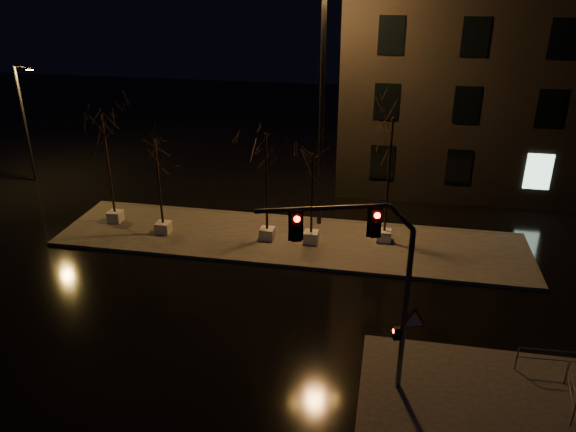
# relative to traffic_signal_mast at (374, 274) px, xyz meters

# --- Properties ---
(ground) EXTENTS (90.00, 90.00, 0.00)m
(ground) POSITION_rel_traffic_signal_mast_xyz_m (-4.21, 3.70, -4.15)
(ground) COLOR black
(ground) RESTS_ON ground
(median) EXTENTS (22.00, 5.00, 0.15)m
(median) POSITION_rel_traffic_signal_mast_xyz_m (-4.21, 9.70, -4.07)
(median) COLOR #413E3A
(median) RESTS_ON ground
(sidewalk_corner) EXTENTS (7.00, 5.00, 0.15)m
(sidewalk_corner) POSITION_rel_traffic_signal_mast_xyz_m (3.29, 0.20, -4.07)
(sidewalk_corner) COLOR #413E3A
(sidewalk_corner) RESTS_ON ground
(building) EXTENTS (25.00, 12.00, 15.00)m
(building) POSITION_rel_traffic_signal_mast_xyz_m (9.79, 21.70, 3.35)
(building) COLOR black
(building) RESTS_ON ground
(tree_0) EXTENTS (1.80, 1.80, 5.62)m
(tree_0) POSITION_rel_traffic_signal_mast_xyz_m (-13.17, 9.96, 0.26)
(tree_0) COLOR silver
(tree_0) RESTS_ON median
(tree_1) EXTENTS (1.80, 1.80, 4.75)m
(tree_1) POSITION_rel_traffic_signal_mast_xyz_m (-10.28, 9.16, -0.39)
(tree_1) COLOR silver
(tree_1) RESTS_ON median
(tree_2) EXTENTS (1.80, 1.80, 5.26)m
(tree_2) POSITION_rel_traffic_signal_mast_xyz_m (-5.23, 9.44, -0.01)
(tree_2) COLOR silver
(tree_2) RESTS_ON median
(tree_3) EXTENTS (1.80, 1.80, 4.42)m
(tree_3) POSITION_rel_traffic_signal_mast_xyz_m (-3.14, 9.46, -0.64)
(tree_3) COLOR silver
(tree_3) RESTS_ON median
(tree_4) EXTENTS (1.80, 1.80, 6.03)m
(tree_4) POSITION_rel_traffic_signal_mast_xyz_m (0.18, 10.25, 0.58)
(tree_4) COLOR silver
(tree_4) RESTS_ON median
(traffic_signal_mast) EXTENTS (4.80, 1.49, 6.09)m
(traffic_signal_mast) POSITION_rel_traffic_signal_mast_xyz_m (0.00, 0.00, 0.00)
(traffic_signal_mast) COLOR #505257
(traffic_signal_mast) RESTS_ON sidewalk_corner
(streetlight_main) EXTENTS (2.80, 1.20, 11.44)m
(streetlight_main) POSITION_rel_traffic_signal_mast_xyz_m (-3.07, 11.67, 2.60)
(streetlight_main) COLOR black
(streetlight_main) RESTS_ON median
(streetlight_far) EXTENTS (1.35, 0.36, 6.86)m
(streetlight_far) POSITION_rel_traffic_signal_mast_xyz_m (-20.83, 14.95, -0.37)
(streetlight_far) COLOR black
(streetlight_far) RESTS_ON ground
(guard_rail_a) EXTENTS (1.99, 0.11, 0.86)m
(guard_rail_a) POSITION_rel_traffic_signal_mast_xyz_m (5.58, 1.80, -3.44)
(guard_rail_a) COLOR #505257
(guard_rail_a) RESTS_ON sidewalk_corner
(guard_rail_b) EXTENTS (0.32, 1.89, 0.90)m
(guard_rail_b) POSITION_rel_traffic_signal_mast_xyz_m (5.84, 0.40, -3.42)
(guard_rail_b) COLOR #505257
(guard_rail_b) RESTS_ON sidewalk_corner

